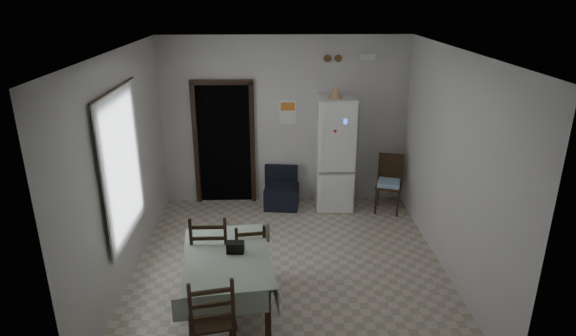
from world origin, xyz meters
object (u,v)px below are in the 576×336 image
at_px(corner_chair, 389,185).
at_px(dining_chair_far_right, 250,253).
at_px(dining_table, 228,285).
at_px(dining_chair_near_head, 212,317).
at_px(dining_chair_far_left, 212,251).
at_px(fridge, 335,154).
at_px(navy_seat, 282,188).

relative_size(corner_chair, dining_chair_far_right, 1.07).
height_order(dining_table, dining_chair_near_head, dining_chair_near_head).
xyz_separation_m(dining_table, dining_chair_far_left, (-0.24, 0.47, 0.17)).
distance_m(dining_table, dining_chair_near_head, 0.81).
bearing_deg(dining_chair_far_right, dining_table, 60.81).
bearing_deg(dining_table, corner_chair, 39.90).
xyz_separation_m(dining_table, dining_chair_near_head, (-0.09, -0.79, 0.16)).
relative_size(dining_chair_far_left, dining_chair_near_head, 1.02).
xyz_separation_m(dining_table, dining_chair_far_right, (0.22, 0.57, 0.08)).
height_order(dining_table, dining_chair_far_right, dining_chair_far_right).
distance_m(corner_chair, dining_table, 3.67).
relative_size(fridge, dining_chair_far_left, 1.77).
bearing_deg(dining_chair_far_right, corner_chair, -144.07).
relative_size(fridge, dining_chair_near_head, 1.81).
bearing_deg(fridge, dining_table, -118.23).
distance_m(fridge, dining_chair_far_left, 3.09).
distance_m(dining_chair_far_left, dining_chair_far_right, 0.48).
relative_size(navy_seat, dining_chair_near_head, 0.65).
bearing_deg(fridge, dining_chair_near_head, -114.15).
height_order(dining_chair_far_left, dining_chair_far_right, dining_chair_far_left).
relative_size(fridge, dining_table, 1.33).
xyz_separation_m(fridge, corner_chair, (0.91, -0.23, -0.48)).
relative_size(corner_chair, dining_table, 0.67).
height_order(corner_chair, dining_table, corner_chair).
distance_m(corner_chair, dining_chair_near_head, 4.34).
bearing_deg(corner_chair, fridge, -176.51).
bearing_deg(dining_table, fridge, 54.20).
height_order(fridge, dining_chair_near_head, fridge).
bearing_deg(navy_seat, dining_chair_near_head, -95.19).
xyz_separation_m(dining_chair_far_left, dining_chair_far_right, (0.46, 0.09, -0.09)).
xyz_separation_m(navy_seat, dining_chair_far_left, (-0.91, -2.46, 0.20)).
bearing_deg(dining_chair_far_left, dining_table, 116.67).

